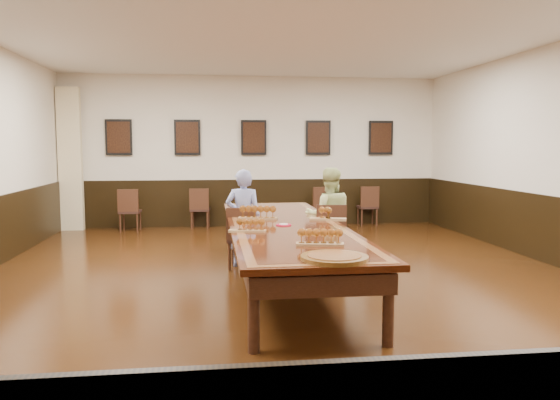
{
  "coord_description": "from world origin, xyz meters",
  "views": [
    {
      "loc": [
        -0.92,
        -6.73,
        1.73
      ],
      "look_at": [
        0.0,
        0.5,
        1.0
      ],
      "focal_mm": 35.0,
      "sensor_mm": 36.0,
      "label": 1
    }
  ],
  "objects": [
    {
      "name": "floor",
      "position": [
        0.0,
        0.0,
        -0.01
      ],
      "size": [
        8.0,
        10.0,
        0.02
      ],
      "primitive_type": "cube",
      "color": "black",
      "rests_on": "ground"
    },
    {
      "name": "ceiling",
      "position": [
        0.0,
        0.0,
        3.21
      ],
      "size": [
        8.0,
        10.0,
        0.02
      ],
      "primitive_type": "cube",
      "color": "white",
      "rests_on": "floor"
    },
    {
      "name": "wall_back",
      "position": [
        0.0,
        5.01,
        1.6
      ],
      "size": [
        8.0,
        0.02,
        3.2
      ],
      "primitive_type": "cube",
      "color": "beige",
      "rests_on": "floor"
    },
    {
      "name": "wall_front",
      "position": [
        0.0,
        -5.01,
        1.6
      ],
      "size": [
        8.0,
        0.02,
        3.2
      ],
      "primitive_type": "cube",
      "color": "beige",
      "rests_on": "floor"
    },
    {
      "name": "chair_man",
      "position": [
        -0.48,
        0.88,
        0.44
      ],
      "size": [
        0.48,
        0.51,
        0.88
      ],
      "primitive_type": null,
      "rotation": [
        0.0,
        0.0,
        2.96
      ],
      "color": "black",
      "rests_on": "floor"
    },
    {
      "name": "chair_woman",
      "position": [
        0.77,
        0.87,
        0.45
      ],
      "size": [
        0.46,
        0.5,
        0.9
      ],
      "primitive_type": null,
      "rotation": [
        0.0,
        0.0,
        3.05
      ],
      "color": "black",
      "rests_on": "floor"
    },
    {
      "name": "spare_chair_a",
      "position": [
        -2.54,
        4.47,
        0.43
      ],
      "size": [
        0.43,
        0.46,
        0.87
      ],
      "primitive_type": null,
      "rotation": [
        0.0,
        0.0,
        3.09
      ],
      "color": "black",
      "rests_on": "floor"
    },
    {
      "name": "spare_chair_b",
      "position": [
        -1.15,
        4.73,
        0.42
      ],
      "size": [
        0.43,
        0.46,
        0.85
      ],
      "primitive_type": null,
      "rotation": [
        0.0,
        0.0,
        3.07
      ],
      "color": "black",
      "rests_on": "floor"
    },
    {
      "name": "spare_chair_c",
      "position": [
        1.36,
        4.64,
        0.43
      ],
      "size": [
        0.48,
        0.51,
        0.86
      ],
      "primitive_type": null,
      "rotation": [
        0.0,
        0.0,
        3.33
      ],
      "color": "black",
      "rests_on": "floor"
    },
    {
      "name": "spare_chair_d",
      "position": [
        2.45,
        4.71,
        0.43
      ],
      "size": [
        0.41,
        0.44,
        0.86
      ],
      "primitive_type": null,
      "rotation": [
        0.0,
        0.0,
        3.12
      ],
      "color": "black",
      "rests_on": "floor"
    },
    {
      "name": "person_man",
      "position": [
        -0.47,
        0.97,
        0.7
      ],
      "size": [
        0.56,
        0.42,
        1.4
      ],
      "primitive_type": "imported",
      "rotation": [
        0.0,
        0.0,
        2.96
      ],
      "color": "#4551AC",
      "rests_on": "floor"
    },
    {
      "name": "person_woman",
      "position": [
        0.77,
        0.96,
        0.71
      ],
      "size": [
        0.75,
        0.61,
        1.41
      ],
      "primitive_type": "imported",
      "rotation": [
        0.0,
        0.0,
        3.05
      ],
      "color": "#C9D283",
      "rests_on": "floor"
    },
    {
      "name": "pink_phone",
      "position": [
        0.6,
        0.37,
        0.76
      ],
      "size": [
        0.12,
        0.16,
        0.01
      ],
      "primitive_type": "cube",
      "rotation": [
        0.0,
        0.0,
        0.38
      ],
      "color": "#FE548C",
      "rests_on": "conference_table"
    },
    {
      "name": "curtain",
      "position": [
        -3.75,
        4.82,
        1.45
      ],
      "size": [
        0.45,
        0.18,
        2.9
      ],
      "primitive_type": "cube",
      "color": "beige",
      "rests_on": "floor"
    },
    {
      "name": "wainscoting",
      "position": [
        0.0,
        0.0,
        0.5
      ],
      "size": [
        8.0,
        10.0,
        1.0
      ],
      "color": "black",
      "rests_on": "floor"
    },
    {
      "name": "conference_table",
      "position": [
        0.0,
        0.0,
        0.61
      ],
      "size": [
        1.4,
        5.0,
        0.76
      ],
      "color": "black",
      "rests_on": "floor"
    },
    {
      "name": "posters",
      "position": [
        0.0,
        4.94,
        1.9
      ],
      "size": [
        6.14,
        0.04,
        0.74
      ],
      "color": "black",
      "rests_on": "wall_back"
    },
    {
      "name": "flight_a",
      "position": [
        -0.31,
        0.41,
        0.84
      ],
      "size": [
        0.53,
        0.27,
        0.19
      ],
      "color": "olive",
      "rests_on": "conference_table"
    },
    {
      "name": "flight_b",
      "position": [
        0.59,
        0.22,
        0.83
      ],
      "size": [
        0.5,
        0.26,
        0.18
      ],
      "color": "olive",
      "rests_on": "conference_table"
    },
    {
      "name": "flight_c",
      "position": [
        -0.5,
        -0.62,
        0.82
      ],
      "size": [
        0.44,
        0.21,
        0.16
      ],
      "color": "olive",
      "rests_on": "conference_table"
    },
    {
      "name": "flight_d",
      "position": [
        0.13,
        -1.56,
        0.83
      ],
      "size": [
        0.48,
        0.22,
        0.17
      ],
      "color": "olive",
      "rests_on": "conference_table"
    },
    {
      "name": "red_plate_grp",
      "position": [
        -0.04,
        -0.18,
        0.76
      ],
      "size": [
        0.19,
        0.19,
        0.02
      ],
      "color": "red",
      "rests_on": "conference_table"
    },
    {
      "name": "carved_platter",
      "position": [
        0.12,
        -2.23,
        0.77
      ],
      "size": [
        0.65,
        0.65,
        0.05
      ],
      "color": "#4E2E0F",
      "rests_on": "conference_table"
    }
  ]
}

